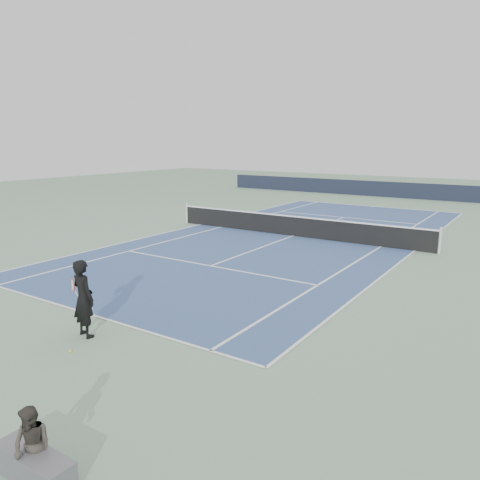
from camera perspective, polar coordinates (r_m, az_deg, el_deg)
The scene contains 7 objects.
ground at distance 21.95m, azimuth 6.49°, elevation 0.48°, with size 80.00×80.00×0.00m, color gray.
court_surface at distance 21.95m, azimuth 6.49°, elevation 0.49°, with size 10.97×23.77×0.01m, color #375082.
tennis_net at distance 21.86m, azimuth 6.52°, elevation 1.77°, with size 12.90×0.10×1.07m.
windscreen_far at distance 38.52m, azimuth 18.76°, elevation 5.79°, with size 30.00×0.25×1.20m, color black.
tennis_player at distance 11.16m, azimuth -18.54°, elevation -6.75°, with size 0.83×0.59×1.79m.
tennis_ball at distance 10.72m, azimuth -19.98°, elevation -12.62°, with size 0.06×0.06×0.06m, color yellow.
spectator_bench at distance 7.21m, azimuth -23.90°, elevation -22.92°, with size 1.32×0.67×1.08m.
Camera 1 is at (9.70, -19.20, 4.37)m, focal length 35.00 mm.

